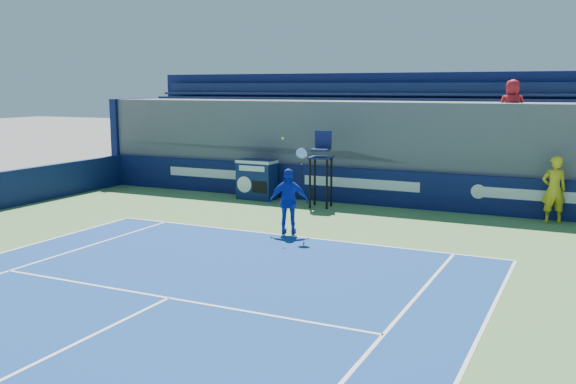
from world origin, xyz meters
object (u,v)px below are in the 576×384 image
at_px(match_clock, 257,178).
at_px(tennis_player, 289,201).
at_px(ball_person, 554,190).
at_px(umpire_chair, 321,161).

distance_m(match_clock, tennis_player, 5.44).
distance_m(ball_person, match_clock, 9.54).
height_order(ball_person, match_clock, ball_person).
height_order(match_clock, umpire_chair, umpire_chair).
xyz_separation_m(match_clock, umpire_chair, (2.58, -0.42, 0.79)).
relative_size(ball_person, umpire_chair, 0.78).
xyz_separation_m(match_clock, tennis_player, (3.31, -4.32, 0.15)).
height_order(ball_person, umpire_chair, umpire_chair).
bearing_deg(umpire_chair, tennis_player, -79.50).
bearing_deg(umpire_chair, ball_person, 4.91).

